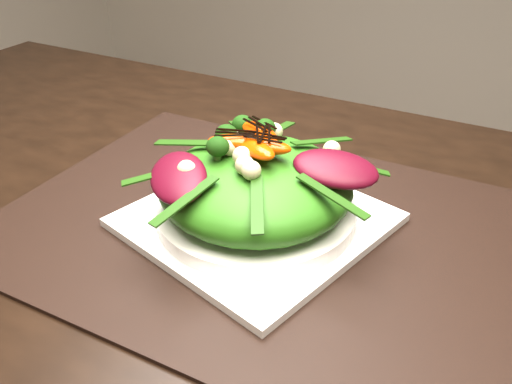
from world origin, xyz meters
The scene contains 10 objects.
dining_table centered at (0.00, 0.00, 0.73)m, with size 1.60×0.90×0.75m, color black.
placemat centered at (-0.01, 0.06, 0.75)m, with size 0.54×0.41×0.00m, color black.
plate_base centered at (-0.01, 0.06, 0.76)m, with size 0.24×0.24×0.01m, color white.
salad_bowl centered at (-0.01, 0.06, 0.77)m, with size 0.21×0.21×0.02m, color white.
lettuce_mound centered at (-0.01, 0.06, 0.80)m, with size 0.20×0.20×0.07m, color #2F6C14.
radicchio_leaf centered at (0.07, 0.08, 0.83)m, with size 0.09×0.06×0.02m, color #3F0612.
orange_segment centered at (-0.03, 0.08, 0.84)m, with size 0.06×0.02×0.01m, color #CB3503.
broccoli_floret centered at (-0.08, 0.10, 0.84)m, with size 0.03×0.03×0.03m, color black.
macadamia_nut centered at (0.02, 0.01, 0.84)m, with size 0.02×0.02×0.02m, color beige.
balsamic_drizzle centered at (-0.03, 0.08, 0.85)m, with size 0.04×0.00×0.00m, color black.
Camera 1 is at (0.22, -0.37, 1.09)m, focal length 38.00 mm.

